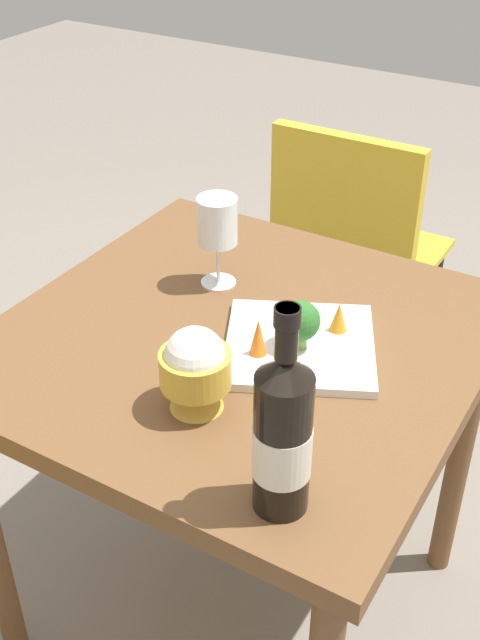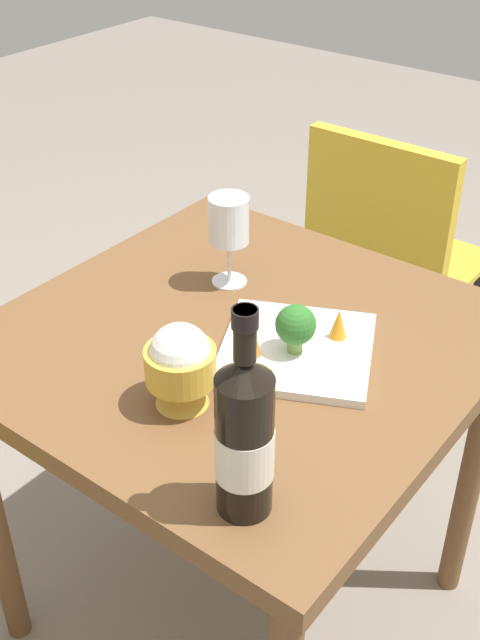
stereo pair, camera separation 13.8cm
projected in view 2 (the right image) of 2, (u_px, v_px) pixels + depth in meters
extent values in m
plane|color=gray|center=(240.00, 604.00, 1.81)|extent=(8.00, 8.00, 0.00)
cube|color=brown|center=(240.00, 343.00, 1.41)|extent=(0.81, 0.81, 0.04)
cylinder|color=brown|center=(215.00, 352.00, 2.02)|extent=(0.05, 0.05, 0.71)
cylinder|color=brown|center=(472.00, 472.00, 1.67)|extent=(0.05, 0.05, 0.71)
cube|color=gold|center=(402.00, 262.00, 2.23)|extent=(0.40, 0.40, 0.02)
cube|color=gold|center=(377.00, 217.00, 2.00)|extent=(0.04, 0.40, 0.40)
cylinder|color=black|center=(372.00, 286.00, 2.55)|extent=(0.03, 0.03, 0.43)
cylinder|color=black|center=(471.00, 323.00, 2.38)|extent=(0.03, 0.03, 0.43)
cylinder|color=black|center=(313.00, 334.00, 2.33)|extent=(0.03, 0.03, 0.43)
cylinder|color=black|center=(418.00, 378.00, 2.16)|extent=(0.03, 0.03, 0.43)
cylinder|color=black|center=(244.00, 446.00, 1.01)|extent=(0.07, 0.07, 0.21)
cone|color=black|center=(245.00, 370.00, 0.94)|extent=(0.07, 0.07, 0.03)
cylinder|color=black|center=(245.00, 335.00, 0.91)|extent=(0.03, 0.03, 0.07)
cylinder|color=black|center=(245.00, 318.00, 0.90)|extent=(0.03, 0.03, 0.02)
cylinder|color=silver|center=(244.00, 452.00, 1.01)|extent=(0.08, 0.08, 0.07)
cylinder|color=white|center=(229.00, 281.00, 1.54)|extent=(0.07, 0.07, 0.00)
cylinder|color=white|center=(229.00, 261.00, 1.52)|extent=(0.01, 0.01, 0.08)
cylinder|color=white|center=(229.00, 220.00, 1.47)|extent=(0.08, 0.08, 0.09)
cone|color=gold|center=(182.00, 391.00, 1.23)|extent=(0.08, 0.08, 0.04)
cylinder|color=gold|center=(180.00, 365.00, 1.20)|extent=(0.11, 0.11, 0.05)
sphere|color=white|center=(180.00, 353.00, 1.19)|extent=(0.09, 0.09, 0.09)
cube|color=white|center=(297.00, 350.00, 1.34)|extent=(0.33, 0.33, 0.02)
cylinder|color=#729E4C|center=(295.00, 343.00, 1.32)|extent=(0.03, 0.03, 0.03)
sphere|color=#2D6B28|center=(296.00, 324.00, 1.30)|extent=(0.07, 0.07, 0.07)
cone|color=orange|center=(339.00, 323.00, 1.35)|extent=(0.03, 0.03, 0.05)
cone|color=orange|center=(252.00, 338.00, 1.30)|extent=(0.03, 0.03, 0.07)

